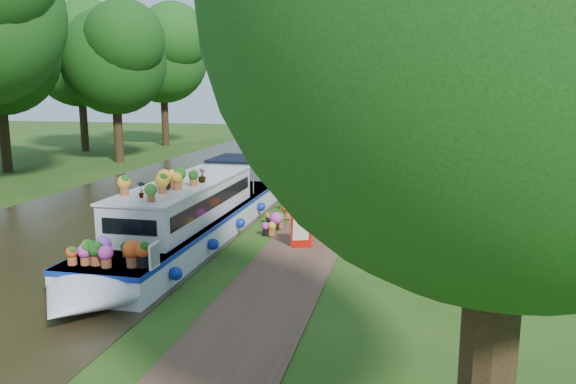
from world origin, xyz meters
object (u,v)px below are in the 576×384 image
(sandwich_board, at_px, (302,232))
(pedestrian_pink, at_px, (374,141))
(plant_boat, at_px, (187,216))
(second_boat, at_px, (311,152))
(pedestrian_dark, at_px, (374,145))

(sandwich_board, relative_size, pedestrian_pink, 0.50)
(plant_boat, height_order, second_boat, plant_boat)
(second_boat, bearing_deg, sandwich_board, -58.52)
(sandwich_board, bearing_deg, plant_boat, 166.34)
(second_boat, bearing_deg, pedestrian_pink, 62.41)
(plant_boat, bearing_deg, sandwich_board, 6.04)
(plant_boat, bearing_deg, pedestrian_pink, 80.46)
(plant_boat, xyz_separation_m, pedestrian_pink, (3.92, 23.32, 0.15))
(plant_boat, height_order, pedestrian_pink, plant_boat)
(plant_boat, distance_m, pedestrian_dark, 20.69)
(plant_boat, height_order, sandwich_board, plant_boat)
(sandwich_board, height_order, pedestrian_pink, pedestrian_pink)
(pedestrian_pink, xyz_separation_m, pedestrian_dark, (0.20, -3.05, -0.00))
(sandwich_board, xyz_separation_m, pedestrian_pink, (0.52, 22.96, 0.53))
(pedestrian_dark, bearing_deg, second_boat, 166.90)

